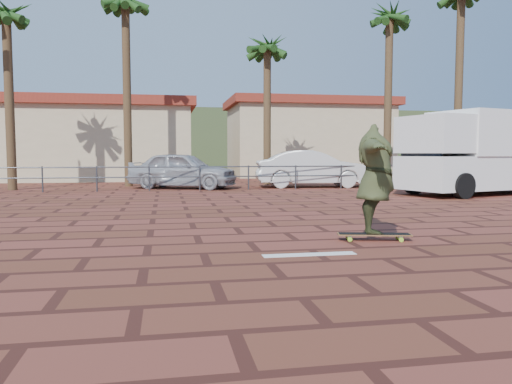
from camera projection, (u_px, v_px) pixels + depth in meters
ground at (249, 242)px, 8.41m from camera, size 120.00×120.00×0.00m
paint_stripe at (309, 254)px, 7.36m from camera, size 1.40×0.22×0.01m
guardrail at (200, 173)px, 20.12m from camera, size 24.06×0.06×1.00m
palm_far_left at (6, 19)px, 19.77m from camera, size 2.40×2.40×8.25m
palm_left at (125, 6)px, 21.96m from camera, size 2.40×2.40×9.45m
palm_center at (267, 51)px, 23.74m from camera, size 2.40×2.40×7.75m
palm_right at (390, 22)px, 23.16m from camera, size 2.40×2.40×9.05m
building_west at (83, 140)px, 28.73m from camera, size 12.60×7.60×4.50m
building_east at (308, 138)px, 33.18m from camera, size 10.60×6.60×5.00m
hill_front at (177, 140)px, 57.21m from camera, size 70.00×18.00×6.00m
longboard at (374, 235)px, 8.54m from camera, size 1.27×0.55×0.12m
skateboarder at (375, 179)px, 8.47m from camera, size 1.22×2.38×1.87m
campervan at (478, 151)px, 18.16m from camera, size 6.21×3.87×2.99m
car_silver at (183, 170)px, 21.22m from camera, size 4.93×3.52×1.56m
car_white at (312, 169)px, 21.99m from camera, size 5.07×2.21×1.62m
street_sign at (499, 149)px, 20.24m from camera, size 0.47×0.20×2.38m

